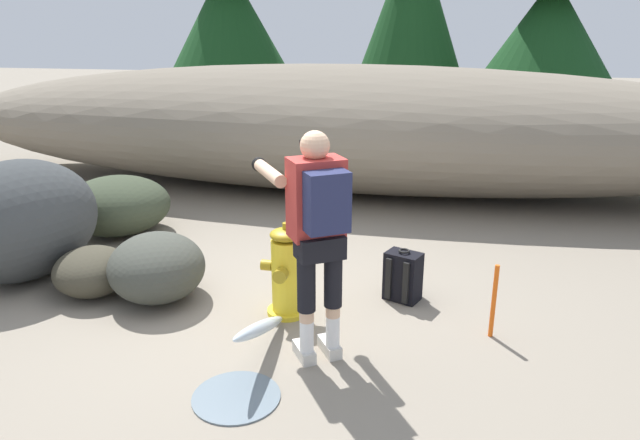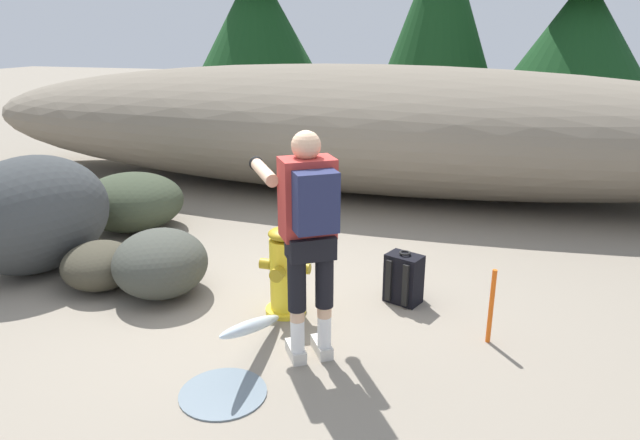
% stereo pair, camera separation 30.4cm
% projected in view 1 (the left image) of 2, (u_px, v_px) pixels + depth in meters
% --- Properties ---
extents(ground_plane, '(56.00, 56.00, 0.04)m').
position_uv_depth(ground_plane, '(260.00, 305.00, 5.02)').
color(ground_plane, gray).
extents(dirt_embankment, '(12.95, 3.20, 1.82)m').
position_uv_depth(dirt_embankment, '(345.00, 127.00, 8.46)').
color(dirt_embankment, '#756B5B').
rests_on(dirt_embankment, ground_plane).
extents(fire_hydrant, '(0.43, 0.39, 0.81)m').
position_uv_depth(fire_hydrant, '(287.00, 273.00, 4.71)').
color(fire_hydrant, yellow).
rests_on(fire_hydrant, ground_plane).
extents(hydrant_water_jet, '(0.58, 1.34, 0.47)m').
position_uv_depth(hydrant_water_jet, '(254.00, 345.00, 4.01)').
color(hydrant_water_jet, silver).
rests_on(hydrant_water_jet, ground_plane).
extents(utility_worker, '(0.87, 1.02, 1.66)m').
position_uv_depth(utility_worker, '(316.00, 220.00, 3.89)').
color(utility_worker, beige).
rests_on(utility_worker, ground_plane).
extents(spare_backpack, '(0.35, 0.35, 0.47)m').
position_uv_depth(spare_backpack, '(403.00, 276.00, 5.02)').
color(spare_backpack, black).
rests_on(spare_backpack, ground_plane).
extents(boulder_large, '(1.46, 1.74, 1.14)m').
position_uv_depth(boulder_large, '(20.00, 220.00, 5.39)').
color(boulder_large, '#36393B').
rests_on(boulder_large, ground_plane).
extents(boulder_mid, '(1.19, 1.22, 0.59)m').
position_uv_depth(boulder_mid, '(157.00, 267.00, 5.02)').
color(boulder_mid, '#3C3F37').
rests_on(boulder_mid, ground_plane).
extents(boulder_small, '(1.66, 1.65, 0.68)m').
position_uv_depth(boulder_small, '(117.00, 205.00, 6.64)').
color(boulder_small, '#37402E').
rests_on(boulder_small, ground_plane).
extents(boulder_outlier, '(1.00, 1.01, 0.43)m').
position_uv_depth(boulder_outlier, '(92.00, 271.00, 5.14)').
color(boulder_outlier, '#3C392C').
rests_on(boulder_outlier, ground_plane).
extents(pine_tree_center, '(2.94, 2.94, 4.88)m').
position_uv_depth(pine_tree_center, '(551.00, 10.00, 12.26)').
color(pine_tree_center, '#47331E').
rests_on(pine_tree_center, ground_plane).
extents(survey_stake, '(0.04, 0.04, 0.60)m').
position_uv_depth(survey_stake, '(494.00, 301.00, 4.38)').
color(survey_stake, '#E55914').
rests_on(survey_stake, ground_plane).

